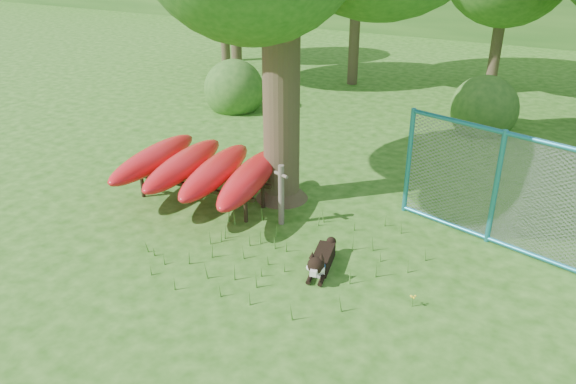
% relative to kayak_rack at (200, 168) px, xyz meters
% --- Properties ---
extents(ground, '(80.00, 80.00, 0.00)m').
position_rel_kayak_rack_xyz_m(ground, '(2.10, -1.82, -0.75)').
color(ground, '#205310').
rests_on(ground, ground).
extents(wooden_post, '(0.32, 0.16, 1.18)m').
position_rel_kayak_rack_xyz_m(wooden_post, '(1.85, -0.04, -0.12)').
color(wooden_post, brown).
rests_on(wooden_post, ground).
extents(kayak_rack, '(3.32, 2.94, 0.98)m').
position_rel_kayak_rack_xyz_m(kayak_rack, '(0.00, 0.00, 0.00)').
color(kayak_rack, black).
rests_on(kayak_rack, ground).
extents(husky_dog, '(0.47, 1.18, 0.53)m').
position_rel_kayak_rack_xyz_m(husky_dog, '(3.18, -1.15, -0.56)').
color(husky_dog, black).
rests_on(husky_dog, ground).
extents(fence_section, '(3.43, 1.04, 3.44)m').
position_rel_kayak_rack_xyz_m(fence_section, '(5.36, 1.11, 0.29)').
color(fence_section, teal).
rests_on(fence_section, ground).
extents(wildflower_clump, '(0.09, 0.08, 0.20)m').
position_rel_kayak_rack_xyz_m(wildflower_clump, '(4.75, -1.36, -0.59)').
color(wildflower_clump, '#467E29').
rests_on(wildflower_clump, ground).
extents(shrub_left, '(1.80, 1.80, 1.80)m').
position_rel_kayak_rack_xyz_m(shrub_left, '(-2.90, 5.68, -0.75)').
color(shrub_left, '#2B5C1D').
rests_on(shrub_left, ground).
extents(shrub_mid, '(1.80, 1.80, 1.80)m').
position_rel_kayak_rack_xyz_m(shrub_mid, '(4.10, 7.18, -0.75)').
color(shrub_mid, '#2B5C1D').
rests_on(shrub_mid, ground).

